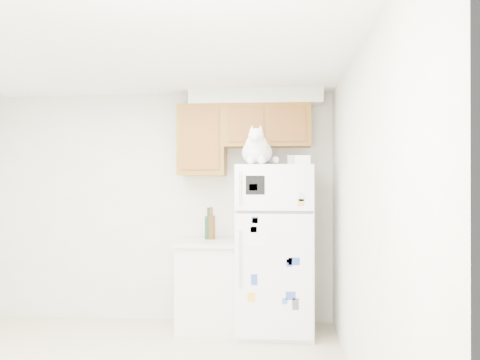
# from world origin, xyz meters

# --- Properties ---
(room_shell) EXTENTS (3.84, 4.04, 2.52)m
(room_shell) POSITION_xyz_m (0.12, 0.24, 1.67)
(room_shell) COLOR white
(room_shell) RESTS_ON ground_plane
(refrigerator) EXTENTS (0.76, 0.78, 1.70)m
(refrigerator) POSITION_xyz_m (1.28, 1.61, 0.85)
(refrigerator) COLOR white
(refrigerator) RESTS_ON ground_plane
(base_counter) EXTENTS (0.64, 0.64, 0.92)m
(base_counter) POSITION_xyz_m (0.59, 1.68, 0.46)
(base_counter) COLOR white
(base_counter) RESTS_ON ground_plane
(cat) EXTENTS (0.37, 0.54, 0.38)m
(cat) POSITION_xyz_m (1.11, 1.40, 1.84)
(cat) COLOR white
(cat) RESTS_ON refrigerator
(storage_box_back) EXTENTS (0.19, 0.15, 0.10)m
(storage_box_back) POSITION_xyz_m (1.49, 1.63, 1.75)
(storage_box_back) COLOR white
(storage_box_back) RESTS_ON refrigerator
(storage_box_front) EXTENTS (0.16, 0.13, 0.09)m
(storage_box_front) POSITION_xyz_m (1.56, 1.45, 1.74)
(storage_box_front) COLOR white
(storage_box_front) RESTS_ON refrigerator
(bottle_green) EXTENTS (0.08, 0.08, 0.34)m
(bottle_green) POSITION_xyz_m (0.57, 1.80, 1.09)
(bottle_green) COLOR #19381E
(bottle_green) RESTS_ON base_counter
(bottle_amber) EXTENTS (0.08, 0.08, 0.34)m
(bottle_amber) POSITION_xyz_m (0.60, 1.80, 1.09)
(bottle_amber) COLOR #593814
(bottle_amber) RESTS_ON base_counter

